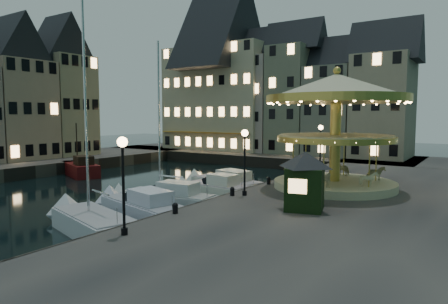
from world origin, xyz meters
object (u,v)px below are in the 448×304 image
Objects in this scene: motorboat_a at (89,222)px; motorboat_e at (224,184)px; bollard_c at (269,180)px; motorboat_c at (163,199)px; streetlamp_a at (123,171)px; bollard_b at (232,191)px; bollard_a at (175,208)px; red_fishing_boat at (81,169)px; bollard_d at (298,171)px; motorboat_b at (140,208)px; motorboat_d at (212,190)px; streetlamp_b at (245,153)px; ticket_kiosk at (305,171)px; streetlamp_c at (320,141)px; carousel at (336,109)px.

motorboat_a is 13.52m from motorboat_e.
motorboat_c is (-4.94, -5.96, -0.93)m from bollard_c.
bollard_b is at bearing 93.61° from streetlamp_a.
streetlamp_a is at bearing -81.47° from bollard_a.
bollard_a is 24.97m from red_fishing_boat.
bollard_d is at bearing 90.00° from bollard_b.
motorboat_e is at bearing 92.23° from motorboat_b.
bollard_a is 12.72m from motorboat_e.
bollard_a is at bearing -65.67° from motorboat_d.
motorboat_d is at bearing 146.11° from streetlamp_b.
motorboat_b is (-4.42, -14.17, -0.96)m from bollard_d.
motorboat_d reaches higher than bollard_c.
streetlamp_b is at bearing 161.39° from ticket_kiosk.
streetlamp_b and streetlamp_c have the same top height.
bollard_b is 5.65m from motorboat_d.
red_fishing_boat is 27.63m from carousel.
streetlamp_a is 1.00× the size of streetlamp_b.
red_fishing_boat is (-23.02, 4.95, -3.33)m from streetlamp_b.
carousel reaches higher than bollard_c.
streetlamp_c is at bearing 65.22° from motorboat_d.
red_fishing_boat is at bearing 153.13° from motorboat_b.
carousel is at bearing 15.69° from motorboat_d.
motorboat_c is at bearing 179.44° from ticket_kiosk.
motorboat_a is at bearing -124.19° from carousel.
red_fishing_boat is at bearing 144.47° from motorboat_a.
streetlamp_a is 9.65m from ticket_kiosk.
bollard_d is at bearing -99.73° from streetlamp_c.
streetlamp_c reaches higher than motorboat_e.
bollard_d is 12.52m from motorboat_c.
red_fishing_boat is at bearing 178.84° from bollard_c.
bollard_d is at bearing 12.68° from red_fishing_boat.
streetlamp_c is 7.32× the size of bollard_d.
motorboat_c is at bearing 93.20° from motorboat_a.
motorboat_a reaches higher than bollard_c.
bollard_a is (-0.60, 4.00, -2.41)m from streetlamp_a.
motorboat_d is 1.78× the size of ticket_kiosk.
ticket_kiosk reaches higher than motorboat_d.
carousel is (4.52, 11.63, 5.18)m from bollard_a.
carousel reaches higher than bollard_a.
streetlamp_c is at bearing 69.67° from motorboat_c.
bollard_b is (-0.60, 9.50, -2.41)m from streetlamp_a.
motorboat_e is at bearing 88.88° from motorboat_c.
motorboat_b is at bearing -105.85° from streetlamp_c.
motorboat_e is at bearing 112.26° from bollard_a.
ticket_kiosk is (4.65, -15.06, -0.60)m from streetlamp_c.
bollard_b and bollard_c have the same top height.
bollard_d is 8.15m from carousel.
motorboat_c is (-4.94, 4.54, -0.93)m from bollard_a.
motorboat_e is (-0.21, 13.52, 0.10)m from motorboat_a.
bollard_a is at bearing -22.49° from motorboat_b.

